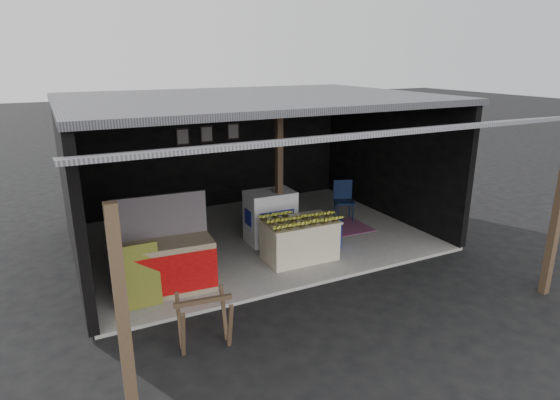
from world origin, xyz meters
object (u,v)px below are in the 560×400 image
white_crate (270,217)px  sawhorse (204,317)px  water_barrel (333,234)px  plastic_chair (343,197)px  banana_table (299,240)px  neighbor_stall (166,264)px

white_crate → sawhorse: bearing=-128.3°
water_barrel → plastic_chair: bearing=49.3°
banana_table → water_barrel: bearing=13.1°
banana_table → water_barrel: size_ratio=2.57×
sawhorse → banana_table: bearing=44.6°
banana_table → white_crate: white_crate is taller
white_crate → neighbor_stall: bearing=-153.3°
white_crate → neighbor_stall: neighbor_stall is taller
white_crate → plastic_chair: 2.18m
water_barrel → plastic_chair: 1.77m
banana_table → white_crate: bearing=97.7°
water_barrel → plastic_chair: plastic_chair is taller
banana_table → plastic_chair: size_ratio=1.50×
neighbor_stall → plastic_chair: 4.86m
neighbor_stall → water_barrel: size_ratio=2.88×
banana_table → sawhorse: size_ratio=1.84×
neighbor_stall → water_barrel: (3.43, 0.34, -0.20)m
water_barrel → white_crate: bearing=139.1°
white_crate → water_barrel: (0.98, -0.85, -0.27)m
neighbor_stall → banana_table: bearing=7.6°
white_crate → neighbor_stall: (-2.44, -1.19, -0.06)m
white_crate → banana_table: bearing=-82.9°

